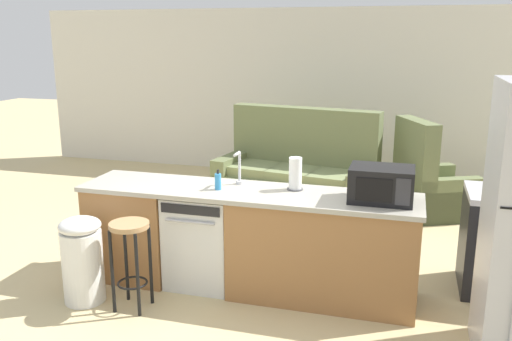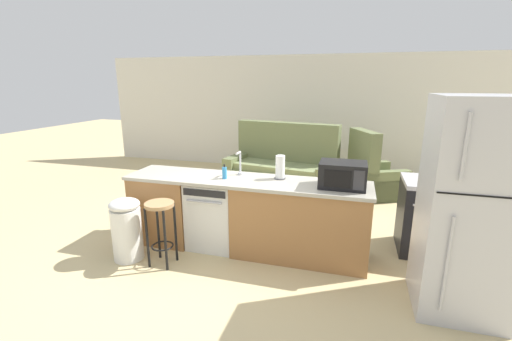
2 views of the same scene
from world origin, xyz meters
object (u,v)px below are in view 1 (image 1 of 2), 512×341
at_px(dishwasher, 204,238).
at_px(microwave, 381,184).
at_px(stove_range, 509,243).
at_px(armchair, 428,187).
at_px(couch, 298,176).
at_px(paper_towel_roll, 295,174).
at_px(trash_bin, 82,259).
at_px(bar_stool, 130,247).
at_px(soap_bottle, 218,181).

height_order(dishwasher, microwave, microwave).
height_order(stove_range, microwave, microwave).
bearing_deg(armchair, couch, -176.89).
bearing_deg(couch, armchair, 3.11).
relative_size(dishwasher, couch, 0.40).
bearing_deg(paper_towel_roll, dishwasher, -170.36).
xyz_separation_m(microwave, trash_bin, (-2.37, -0.62, -0.66)).
bearing_deg(stove_range, dishwasher, -168.09).
relative_size(trash_bin, couch, 0.35).
height_order(microwave, bar_stool, microwave).
bearing_deg(armchair, stove_range, -72.96).
distance_m(paper_towel_roll, armchair, 2.79).
height_order(paper_towel_roll, couch, couch).
bearing_deg(trash_bin, bar_stool, -0.02).
bearing_deg(armchair, bar_stool, -126.67).
bearing_deg(dishwasher, paper_towel_roll, 9.64).
bearing_deg(bar_stool, microwave, 17.86).
bearing_deg(bar_stool, armchair, 53.33).
distance_m(trash_bin, armchair, 4.26).
bearing_deg(stove_range, couch, 139.40).
bearing_deg(armchair, microwave, -100.13).
distance_m(microwave, trash_bin, 2.53).
distance_m(stove_range, trash_bin, 3.64).
bearing_deg(couch, bar_stool, -103.42).
bearing_deg(dishwasher, couch, 81.97).
bearing_deg(dishwasher, bar_stool, -122.19).
bearing_deg(soap_bottle, couch, 85.69).
bearing_deg(microwave, armchair, 79.87).
height_order(paper_towel_roll, trash_bin, paper_towel_roll).
bearing_deg(bar_stool, dishwasher, 57.81).
xyz_separation_m(microwave, couch, (-1.17, 2.48, -0.65)).
distance_m(stove_range, microwave, 1.34).
bearing_deg(trash_bin, soap_bottle, 29.78).
height_order(stove_range, bar_stool, stove_range).
height_order(soap_bottle, trash_bin, soap_bottle).
height_order(dishwasher, paper_towel_roll, paper_towel_roll).
distance_m(dishwasher, paper_towel_roll, 1.02).
bearing_deg(paper_towel_roll, bar_stool, -147.59).
height_order(paper_towel_roll, bar_stool, paper_towel_roll).
distance_m(microwave, armchair, 2.70).
bearing_deg(dishwasher, microwave, -0.05).
height_order(stove_range, couch, couch).
relative_size(microwave, soap_bottle, 2.84).
height_order(dishwasher, stove_range, stove_range).
relative_size(stove_range, bar_stool, 1.22).
bearing_deg(trash_bin, stove_range, 18.70).
bearing_deg(dishwasher, trash_bin, -143.83).
height_order(stove_range, armchair, armchair).
height_order(microwave, soap_bottle, microwave).
xyz_separation_m(dishwasher, armchair, (1.98, 2.57, -0.07)).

